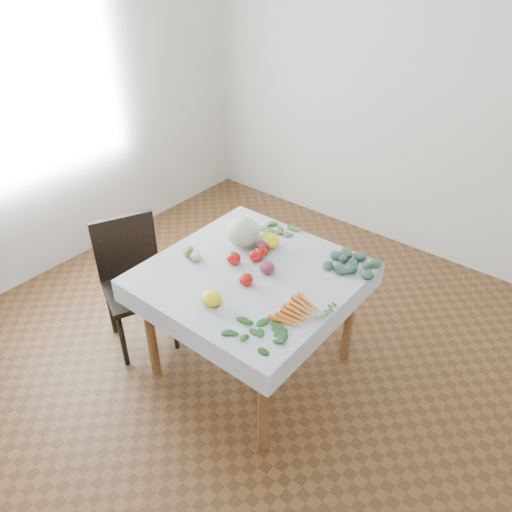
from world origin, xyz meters
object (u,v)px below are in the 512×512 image
(table, at_px, (251,286))
(heirloom_back, at_px, (269,241))
(chair, at_px, (133,274))
(cabbage, at_px, (243,232))
(carrot_bunch, at_px, (300,313))

(table, relative_size, heirloom_back, 7.95)
(table, xyz_separation_m, chair, (-0.80, -0.25, -0.14))
(chair, bearing_deg, cabbage, 37.38)
(cabbage, bearing_deg, chair, -142.62)
(chair, bearing_deg, table, 17.45)
(carrot_bunch, bearing_deg, cabbage, 153.49)
(heirloom_back, bearing_deg, chair, -143.75)
(table, distance_m, carrot_bunch, 0.47)
(cabbage, height_order, heirloom_back, cabbage)
(table, height_order, heirloom_back, heirloom_back)
(chair, relative_size, heirloom_back, 7.11)
(table, distance_m, chair, 0.85)
(chair, height_order, heirloom_back, chair)
(carrot_bunch, bearing_deg, heirloom_back, 141.62)
(heirloom_back, bearing_deg, carrot_bunch, -38.38)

